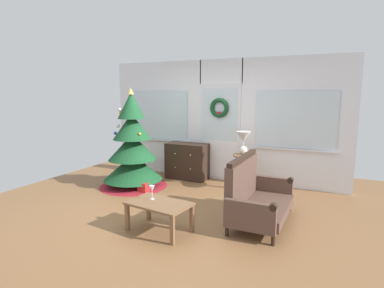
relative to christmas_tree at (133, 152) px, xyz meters
name	(u,v)px	position (x,y,z in m)	size (l,w,h in m)	color
ground_plane	(175,210)	(1.39, -0.83, -0.70)	(6.76, 6.76, 0.00)	brown
back_wall_with_door	(221,120)	(1.39, 1.25, 0.58)	(5.20, 0.19, 2.55)	white
christmas_tree	(133,152)	(0.00, 0.00, 0.00)	(1.36, 1.36, 1.95)	#4C331E
dresser_cabinet	(187,161)	(0.74, 0.96, -0.31)	(0.90, 0.45, 0.78)	black
settee_sofa	(255,196)	(2.64, -0.70, -0.32)	(0.73, 1.40, 0.96)	black
side_table	(245,165)	(2.10, 0.71, -0.21)	(0.50, 0.48, 0.69)	brown
table_lamp	(243,140)	(2.04, 0.75, 0.28)	(0.28, 0.28, 0.44)	silver
coffee_table	(159,207)	(1.57, -1.58, -0.35)	(0.90, 0.63, 0.41)	brown
wine_glass	(152,189)	(1.41, -1.51, -0.15)	(0.08, 0.08, 0.20)	silver
gift_box	(144,187)	(0.42, -0.26, -0.61)	(0.18, 0.17, 0.18)	red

